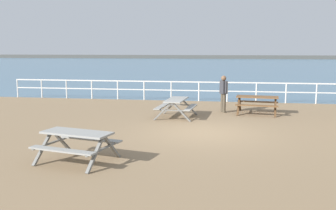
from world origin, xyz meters
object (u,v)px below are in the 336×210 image
object	(u,v)px
picnic_table_near_left	(176,104)
picnic_table_far_left	(77,139)
visitor	(223,91)
picnic_table_near_right	(257,101)

from	to	relation	value
picnic_table_near_left	picnic_table_far_left	xyz separation A→B (m)	(-1.64, -6.58, 0.00)
picnic_table_far_left	picnic_table_near_left	bearing A→B (deg)	89.05
picnic_table_near_left	picnic_table_far_left	world-z (taller)	same
picnic_table_near_left	picnic_table_far_left	distance (m)	6.78
picnic_table_far_left	visitor	xyz separation A→B (m)	(3.56, 8.16, 0.36)
picnic_table_near_right	visitor	distance (m)	1.53
picnic_table_near_right	picnic_table_far_left	bearing A→B (deg)	-115.87
picnic_table_far_left	visitor	size ratio (longest dim) A/B	1.26
picnic_table_near_left	visitor	bearing A→B (deg)	-45.85
picnic_table_near_left	visitor	world-z (taller)	visitor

